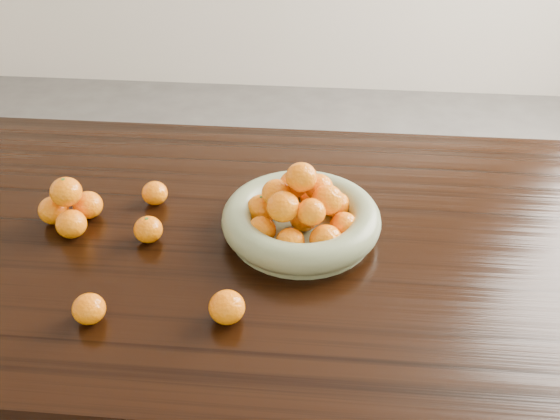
# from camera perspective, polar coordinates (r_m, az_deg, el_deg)

# --- Properties ---
(dining_table) EXTENTS (2.00, 1.00, 0.75)m
(dining_table) POSITION_cam_1_polar(r_m,az_deg,el_deg) (1.43, 0.53, -5.13)
(dining_table) COLOR black
(dining_table) RESTS_ON ground
(fruit_bowl) EXTENTS (0.35, 0.35, 0.17)m
(fruit_bowl) POSITION_cam_1_polar(r_m,az_deg,el_deg) (1.35, 1.94, -0.59)
(fruit_bowl) COLOR gray
(fruit_bowl) RESTS_ON dining_table
(orange_pyramid) EXTENTS (0.14, 0.14, 0.12)m
(orange_pyramid) POSITION_cam_1_polar(r_m,az_deg,el_deg) (1.46, -18.68, 0.23)
(orange_pyramid) COLOR orange
(orange_pyramid) RESTS_ON dining_table
(loose_orange_0) EXTENTS (0.06, 0.06, 0.06)m
(loose_orange_0) POSITION_cam_1_polar(r_m,az_deg,el_deg) (1.37, -11.95, -1.76)
(loose_orange_0) COLOR orange
(loose_orange_0) RESTS_ON dining_table
(loose_orange_1) EXTENTS (0.06, 0.06, 0.06)m
(loose_orange_1) POSITION_cam_1_polar(r_m,az_deg,el_deg) (1.21, -17.06, -8.63)
(loose_orange_1) COLOR orange
(loose_orange_1) RESTS_ON dining_table
(loose_orange_2) EXTENTS (0.07, 0.07, 0.06)m
(loose_orange_2) POSITION_cam_1_polar(r_m,az_deg,el_deg) (1.16, -4.88, -8.85)
(loose_orange_2) COLOR orange
(loose_orange_2) RESTS_ON dining_table
(loose_orange_3) EXTENTS (0.06, 0.06, 0.06)m
(loose_orange_3) POSITION_cam_1_polar(r_m,az_deg,el_deg) (1.49, -11.38, 1.53)
(loose_orange_3) COLOR orange
(loose_orange_3) RESTS_ON dining_table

